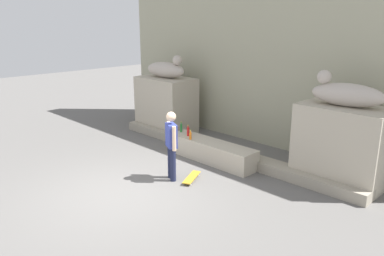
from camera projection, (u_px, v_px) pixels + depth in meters
ground_plane at (123, 193)px, 8.44m from camera, size 40.00×40.00×0.00m
facade_wall at (269, 43)px, 11.24m from camera, size 11.71×0.60×6.08m
pedestal_left at (166, 104)px, 12.98m from camera, size 1.99×1.20×1.84m
pedestal_right at (342, 145)px, 8.77m from camera, size 1.99×1.20×1.84m
statue_reclining_left at (166, 69)px, 12.63m from camera, size 1.64×0.69×0.78m
statue_reclining_right at (346, 94)px, 8.47m from camera, size 1.66×0.78×0.78m
ledge_block at (211, 151)px, 10.31m from camera, size 2.76×0.65×0.54m
skater at (171, 143)px, 8.92m from camera, size 0.50×0.34×1.67m
skateboard at (192, 177)px, 9.11m from camera, size 0.53×0.81×0.08m
bottle_green at (181, 128)px, 11.08m from camera, size 0.06×0.06×0.31m
bottle_red at (188, 132)px, 10.70m from camera, size 0.07×0.07×0.31m
bottle_orange at (190, 136)px, 10.41m from camera, size 0.07×0.07×0.26m
stair_step at (222, 152)px, 10.67m from camera, size 8.16×0.50×0.26m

